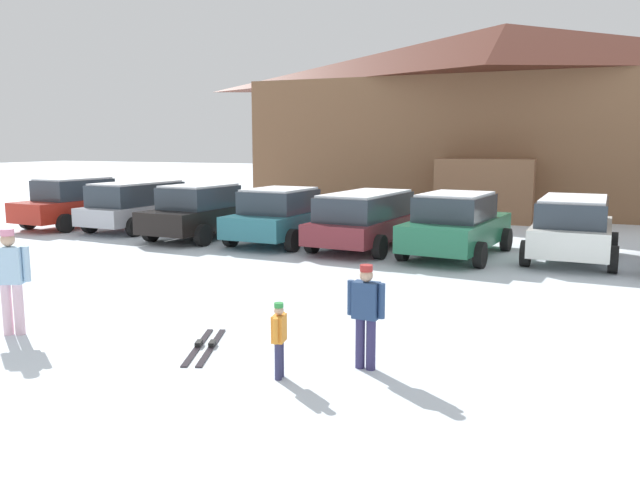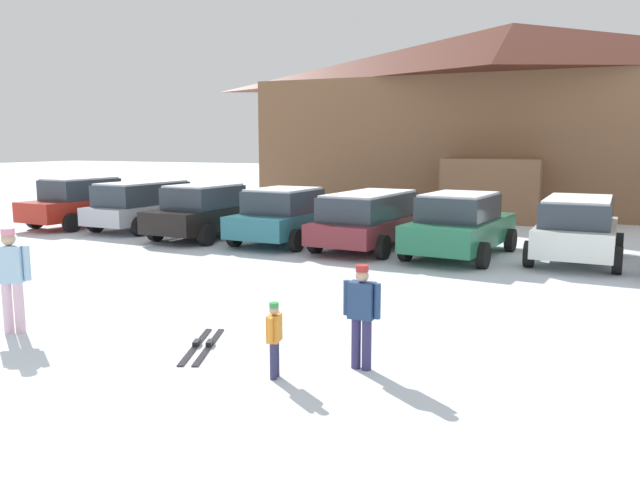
# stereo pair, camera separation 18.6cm
# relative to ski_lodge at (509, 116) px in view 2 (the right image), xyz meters

# --- Properties ---
(ski_lodge) EXTENTS (21.84, 11.59, 8.27)m
(ski_lodge) POSITION_rel_ski_lodge_xyz_m (0.00, 0.00, 0.00)
(ski_lodge) COLOR brown
(ski_lodge) RESTS_ON ground
(parked_red_sedan) EXTENTS (2.36, 4.84, 1.76)m
(parked_red_sedan) POSITION_rel_ski_lodge_xyz_m (-12.99, -12.76, -3.31)
(parked_red_sedan) COLOR #B12518
(parked_red_sedan) RESTS_ON ground
(parked_silver_wagon) EXTENTS (2.26, 4.36, 1.67)m
(parked_silver_wagon) POSITION_rel_ski_lodge_xyz_m (-10.36, -12.66, -3.29)
(parked_silver_wagon) COLOR #B4B6C0
(parked_silver_wagon) RESTS_ON ground
(parked_black_sedan) EXTENTS (2.35, 4.52, 1.70)m
(parked_black_sedan) POSITION_rel_ski_lodge_xyz_m (-7.26, -13.34, -3.34)
(parked_black_sedan) COLOR black
(parked_black_sedan) RESTS_ON ground
(parked_teal_hatchback) EXTENTS (2.37, 4.22, 1.66)m
(parked_teal_hatchback) POSITION_rel_ski_lodge_xyz_m (-4.49, -13.27, -3.36)
(parked_teal_hatchback) COLOR #286C78
(parked_teal_hatchback) RESTS_ON ground
(parked_maroon_van) EXTENTS (2.45, 4.74, 1.61)m
(parked_maroon_van) POSITION_rel_ski_lodge_xyz_m (-1.86, -13.15, -3.32)
(parked_maroon_van) COLOR maroon
(parked_maroon_van) RESTS_ON ground
(parked_green_coupe) EXTENTS (2.52, 4.60, 1.69)m
(parked_green_coupe) POSITION_rel_ski_lodge_xyz_m (0.74, -13.36, -3.34)
(parked_green_coupe) COLOR #236D4B
(parked_green_coupe) RESTS_ON ground
(parked_white_suv) EXTENTS (2.24, 4.04, 1.63)m
(parked_white_suv) POSITION_rel_ski_lodge_xyz_m (3.58, -12.89, -3.31)
(parked_white_suv) COLOR white
(parked_white_suv) RESTS_ON ground
(skier_adult_in_blue_parka) EXTENTS (0.57, 0.39, 1.67)m
(skier_adult_in_blue_parka) POSITION_rel_ski_lodge_xyz_m (-4.20, -23.06, -3.25)
(skier_adult_in_blue_parka) COLOR silver
(skier_adult_in_blue_parka) RESTS_ON ground
(skier_child_in_orange_jacket) EXTENTS (0.18, 0.36, 0.99)m
(skier_child_in_orange_jacket) POSITION_rel_ski_lodge_xyz_m (0.46, -23.04, -3.63)
(skier_child_in_orange_jacket) COLOR #302F54
(skier_child_in_orange_jacket) RESTS_ON ground
(skier_teen_in_navy_coat) EXTENTS (0.52, 0.21, 1.41)m
(skier_teen_in_navy_coat) POSITION_rel_ski_lodge_xyz_m (1.35, -22.28, -3.40)
(skier_teen_in_navy_coat) COLOR navy
(skier_teen_in_navy_coat) RESTS_ON ground
(pair_of_skis) EXTENTS (0.89, 1.68, 0.08)m
(pair_of_skis) POSITION_rel_ski_lodge_xyz_m (-1.10, -22.39, -4.17)
(pair_of_skis) COLOR #272228
(pair_of_skis) RESTS_ON ground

